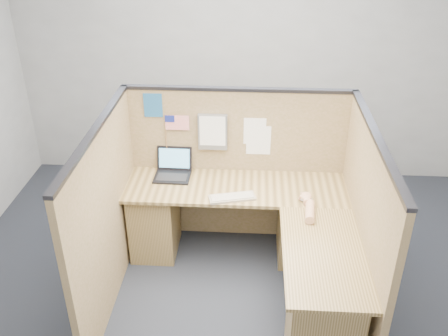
# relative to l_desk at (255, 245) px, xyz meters

# --- Properties ---
(floor) EXTENTS (5.00, 5.00, 0.00)m
(floor) POSITION_rel_l_desk_xyz_m (-0.18, -0.29, -0.39)
(floor) COLOR #1E222A
(floor) RESTS_ON ground
(wall_back) EXTENTS (5.00, 0.00, 5.00)m
(wall_back) POSITION_rel_l_desk_xyz_m (-0.18, 1.96, 1.01)
(wall_back) COLOR gray
(wall_back) RESTS_ON floor
(cubicle_partitions) EXTENTS (2.06, 1.83, 1.53)m
(cubicle_partitions) POSITION_rel_l_desk_xyz_m (-0.18, 0.14, 0.38)
(cubicle_partitions) COLOR brown
(cubicle_partitions) RESTS_ON floor
(l_desk) EXTENTS (1.95, 1.75, 0.73)m
(l_desk) POSITION_rel_l_desk_xyz_m (0.00, 0.00, 0.00)
(l_desk) COLOR brown
(l_desk) RESTS_ON floor
(laptop) EXTENTS (0.33, 0.31, 0.23)m
(laptop) POSITION_rel_l_desk_xyz_m (-0.77, 0.56, 0.39)
(laptop) COLOR black
(laptop) RESTS_ON l_desk
(keyboard) EXTENTS (0.41, 0.23, 0.03)m
(keyboard) POSITION_rel_l_desk_xyz_m (-0.21, 0.19, 0.35)
(keyboard) COLOR gray
(keyboard) RESTS_ON l_desk
(mouse) EXTENTS (0.12, 0.08, 0.05)m
(mouse) POSITION_rel_l_desk_xyz_m (0.41, 0.19, 0.36)
(mouse) COLOR silver
(mouse) RESTS_ON l_desk
(hand_forearm) EXTENTS (0.11, 0.40, 0.08)m
(hand_forearm) POSITION_rel_l_desk_xyz_m (0.42, 0.05, 0.38)
(hand_forearm) COLOR tan
(hand_forearm) RESTS_ON l_desk
(blue_poster) EXTENTS (0.16, 0.01, 0.22)m
(blue_poster) POSITION_rel_l_desk_xyz_m (-0.93, 0.68, 0.97)
(blue_poster) COLOR #1E578C
(blue_poster) RESTS_ON cubicle_partitions
(american_flag) EXTENTS (0.22, 0.01, 0.38)m
(american_flag) POSITION_rel_l_desk_xyz_m (-0.75, 0.67, 0.80)
(american_flag) COLOR olive
(american_flag) RESTS_ON cubicle_partitions
(file_holder) EXTENTS (0.26, 0.05, 0.33)m
(file_holder) POSITION_rel_l_desk_xyz_m (-0.41, 0.66, 0.74)
(file_holder) COLOR slate
(file_holder) RESTS_ON cubicle_partitions
(paper_left) EXTENTS (0.20, 0.00, 0.25)m
(paper_left) POSITION_rel_l_desk_xyz_m (-0.03, 0.68, 0.74)
(paper_left) COLOR white
(paper_left) RESTS_ON cubicle_partitions
(paper_right) EXTENTS (0.22, 0.01, 0.28)m
(paper_right) POSITION_rel_l_desk_xyz_m (0.00, 0.68, 0.65)
(paper_right) COLOR white
(paper_right) RESTS_ON cubicle_partitions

